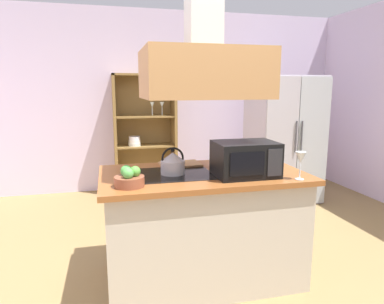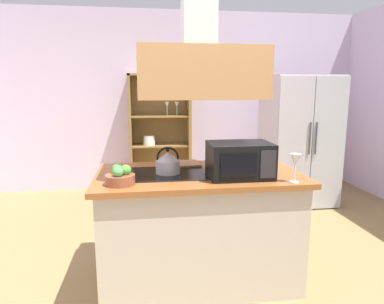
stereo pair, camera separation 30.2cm
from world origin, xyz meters
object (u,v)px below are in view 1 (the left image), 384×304
(dish_cabinet, at_px, (145,140))
(kettle, at_px, (173,163))
(cutting_board, at_px, (180,164))
(refrigerator, at_px, (283,139))
(microwave, at_px, (245,159))
(wine_glass_on_counter, at_px, (301,159))
(fruit_bowl, at_px, (129,178))

(dish_cabinet, xyz_separation_m, kettle, (-0.06, -2.59, 0.21))
(kettle, height_order, cutting_board, kettle)
(refrigerator, bearing_deg, kettle, -137.42)
(microwave, bearing_deg, wine_glass_on_counter, -30.55)
(dish_cabinet, relative_size, fruit_bowl, 8.60)
(refrigerator, xyz_separation_m, dish_cabinet, (-1.83, 0.86, -0.08))
(kettle, distance_m, wine_glass_on_counter, 0.95)
(dish_cabinet, height_order, fruit_bowl, dish_cabinet)
(cutting_board, bearing_deg, microwave, -48.87)
(microwave, relative_size, fruit_bowl, 2.25)
(cutting_board, distance_m, microwave, 0.63)
(microwave, relative_size, wine_glass_on_counter, 2.23)
(refrigerator, relative_size, cutting_board, 5.05)
(kettle, bearing_deg, microwave, -18.47)
(cutting_board, height_order, microwave, microwave)
(kettle, relative_size, cutting_board, 0.62)
(dish_cabinet, distance_m, wine_glass_on_counter, 3.09)
(cutting_board, xyz_separation_m, fruit_bowl, (-0.47, -0.55, 0.05))
(refrigerator, height_order, wine_glass_on_counter, refrigerator)
(kettle, bearing_deg, refrigerator, 42.58)
(refrigerator, distance_m, fruit_bowl, 3.00)
(kettle, xyz_separation_m, wine_glass_on_counter, (0.87, -0.38, 0.06))
(microwave, bearing_deg, fruit_bowl, -174.50)
(microwave, bearing_deg, cutting_board, 131.13)
(refrigerator, distance_m, wine_glass_on_counter, 2.36)
(dish_cabinet, bearing_deg, fruit_bowl, -98.06)
(refrigerator, relative_size, wine_glass_on_counter, 8.33)
(kettle, height_order, wine_glass_on_counter, kettle)
(refrigerator, relative_size, dish_cabinet, 0.98)
(microwave, distance_m, fruit_bowl, 0.88)
(cutting_board, xyz_separation_m, microwave, (0.40, -0.46, 0.12))
(kettle, bearing_deg, dish_cabinet, 88.73)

